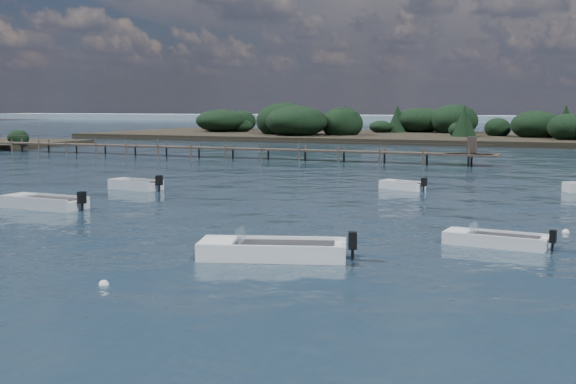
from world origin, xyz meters
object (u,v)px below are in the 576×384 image
at_px(dinghy_mid_white_a, 272,253).
at_px(jetty, 229,149).
at_px(tender_far_grey, 136,187).
at_px(tender_far_white, 402,187).
at_px(dinghy_mid_white_b, 495,242).
at_px(dinghy_mid_grey, 44,205).

relative_size(dinghy_mid_white_a, jetty, 0.09).
relative_size(tender_far_grey, tender_far_white, 1.24).
distance_m(tender_far_white, dinghy_mid_white_a, 23.42).
bearing_deg(jetty, tender_far_white, -41.47).
distance_m(dinghy_mid_white_b, tender_far_white, 19.55).
xyz_separation_m(dinghy_mid_white_b, jetty, (-33.15, 39.57, 0.85)).
height_order(dinghy_mid_white_a, jetty, jetty).
xyz_separation_m(tender_far_grey, jetty, (-8.42, 28.96, 0.80)).
bearing_deg(dinghy_mid_grey, tender_far_white, 46.33).
xyz_separation_m(tender_far_grey, dinghy_mid_white_a, (17.58, -16.33, -0.01)).
relative_size(dinghy_mid_grey, jetty, 0.08).
bearing_deg(dinghy_mid_white_b, tender_far_white, 115.34).
distance_m(dinghy_mid_white_b, jetty, 51.63).
bearing_deg(tender_far_grey, jetty, 106.21).
relative_size(dinghy_mid_grey, tender_far_white, 1.55).
bearing_deg(dinghy_mid_white_a, tender_far_grey, 137.10).
relative_size(dinghy_mid_white_b, tender_far_white, 1.28).
bearing_deg(dinghy_mid_grey, dinghy_mid_white_a, -22.27).
relative_size(dinghy_mid_grey, dinghy_mid_white_a, 0.90).
height_order(tender_far_white, jetty, jetty).
xyz_separation_m(dinghy_mid_white_a, jetty, (-25.99, 45.29, 0.81)).
bearing_deg(tender_far_white, dinghy_mid_grey, -133.67).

